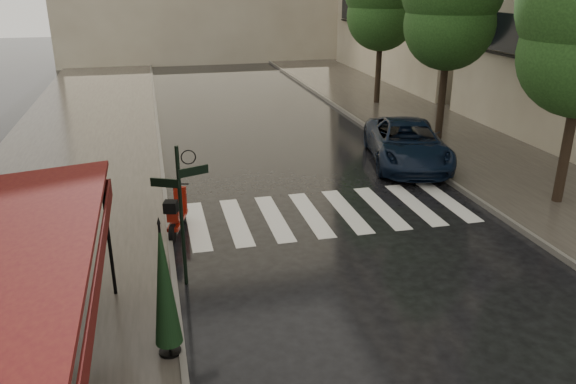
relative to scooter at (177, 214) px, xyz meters
name	(u,v)px	position (x,y,z in m)	size (l,w,h in m)	color
ground	(270,362)	(1.22, -5.68, -0.53)	(120.00, 120.00, 0.00)	black
sidewalk_near	(72,165)	(-3.28, 6.32, -0.47)	(6.00, 60.00, 0.12)	#38332D
sidewalk_far	(454,138)	(11.47, 6.32, -0.47)	(5.50, 60.00, 0.12)	#38332D
curb_near	(161,159)	(-0.23, 6.32, -0.45)	(0.12, 60.00, 0.16)	#595651
curb_far	(391,142)	(8.67, 6.32, -0.45)	(0.12, 60.00, 0.16)	#595651
crosswalk	(329,212)	(4.20, 0.32, -0.52)	(7.85, 3.20, 0.01)	silver
signpost	(181,205)	(0.03, -2.68, 1.31)	(1.17, 0.29, 3.10)	black
scooter	(177,214)	(0.00, 0.00, 0.00)	(0.73, 1.68, 1.13)	black
parked_car	(407,143)	(8.22, 3.96, 0.22)	(2.47, 5.35, 1.49)	black
parasol_back	(164,285)	(-0.43, -5.18, 0.94)	(0.47, 0.47, 2.51)	black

